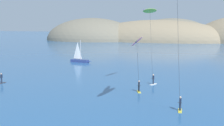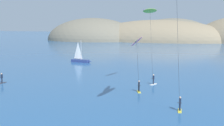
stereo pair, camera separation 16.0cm
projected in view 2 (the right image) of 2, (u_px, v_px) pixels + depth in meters
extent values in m
ellipsoid|color=#6B6656|center=(93.00, 40.00, 168.32)|extent=(56.61, 41.03, 26.29)
ellipsoid|color=#84755B|center=(157.00, 41.00, 157.51)|extent=(83.29, 33.57, 23.89)
ellipsoid|color=#6B6656|center=(172.00, 41.00, 160.71)|extent=(49.69, 32.07, 25.70)
cube|color=navy|center=(80.00, 61.00, 72.00)|extent=(4.94, 1.98, 0.70)
cone|color=navy|center=(88.00, 61.00, 70.96)|extent=(2.23, 0.93, 0.67)
cylinder|color=#B2B2B7|center=(81.00, 50.00, 71.47)|extent=(0.12, 0.12, 5.00)
pyramid|color=white|center=(78.00, 50.00, 71.89)|extent=(1.80, 0.30, 4.25)
cylinder|color=#A5A5AD|center=(78.00, 58.00, 72.18)|extent=(1.80, 0.30, 0.08)
cube|color=silver|center=(153.00, 84.00, 45.68)|extent=(0.98, 1.53, 0.08)
cylinder|color=#192338|center=(153.00, 82.00, 45.62)|extent=(0.22, 0.22, 0.80)
cube|color=#192338|center=(153.00, 77.00, 45.52)|extent=(0.26, 0.37, 0.60)
sphere|color=beige|center=(154.00, 75.00, 45.46)|extent=(0.22, 0.22, 0.22)
cylinder|color=black|center=(153.00, 79.00, 45.23)|extent=(0.55, 0.14, 0.04)
ellipsoid|color=#8CD12D|center=(150.00, 11.00, 42.32)|extent=(2.06, 4.99, 0.77)
cylinder|color=#722DD1|center=(150.00, 11.00, 42.31)|extent=(1.02, 4.56, 0.16)
cylinder|color=#333338|center=(151.00, 46.00, 43.78)|extent=(0.34, 1.65, 10.60)
cube|color=yellow|center=(180.00, 111.00, 31.85)|extent=(0.54, 1.53, 0.08)
cylinder|color=#192338|center=(180.00, 107.00, 31.78)|extent=(0.22, 0.22, 0.80)
cube|color=#192338|center=(180.00, 101.00, 31.69)|extent=(0.23, 0.36, 0.60)
sphere|color=beige|center=(180.00, 97.00, 31.63)|extent=(0.22, 0.22, 0.22)
cylinder|color=black|center=(179.00, 103.00, 31.39)|extent=(0.55, 0.08, 0.04)
cylinder|color=#333338|center=(178.00, 49.00, 28.72)|extent=(0.34, 3.97, 12.51)
cube|color=#2D2D33|center=(2.00, 83.00, 46.72)|extent=(0.66, 1.55, 0.08)
cylinder|color=#192338|center=(2.00, 80.00, 46.66)|extent=(0.22, 0.22, 0.80)
cube|color=#192338|center=(2.00, 76.00, 46.56)|extent=(0.22, 0.35, 0.60)
sphere|color=tan|center=(2.00, 74.00, 46.51)|extent=(0.22, 0.22, 0.22)
cylinder|color=black|center=(0.00, 77.00, 46.26)|extent=(0.55, 0.07, 0.04)
cube|color=yellow|center=(139.00, 92.00, 40.73)|extent=(0.92, 1.54, 0.08)
cylinder|color=black|center=(139.00, 89.00, 40.66)|extent=(0.22, 0.22, 0.80)
cube|color=black|center=(139.00, 84.00, 40.57)|extent=(0.26, 0.37, 0.60)
sphere|color=beige|center=(139.00, 81.00, 40.51)|extent=(0.22, 0.22, 0.22)
cylinder|color=black|center=(139.00, 85.00, 40.24)|extent=(0.55, 0.14, 0.04)
ellipsoid|color=pink|center=(137.00, 41.00, 34.02)|extent=(2.24, 4.93, 1.24)
cylinder|color=#14895B|center=(137.00, 41.00, 34.01)|extent=(0.94, 4.47, 0.16)
cylinder|color=#333338|center=(138.00, 66.00, 37.14)|extent=(0.97, 5.35, 6.58)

